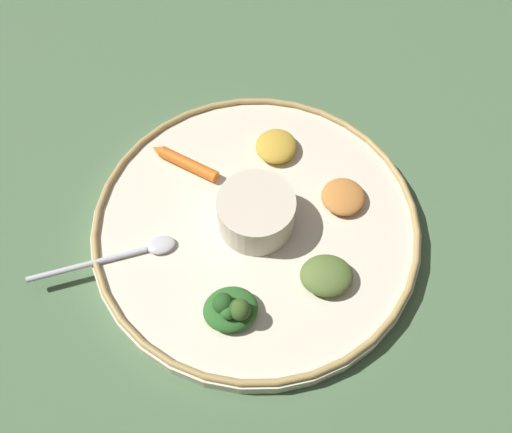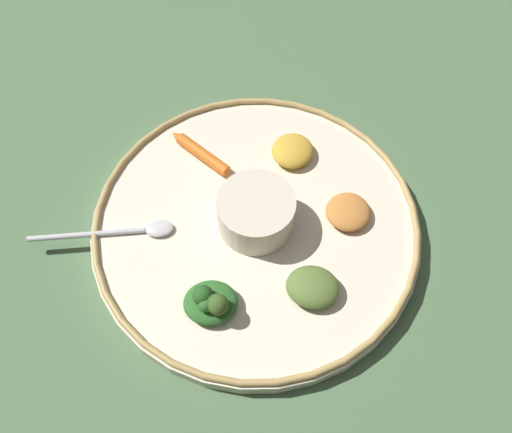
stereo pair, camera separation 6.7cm
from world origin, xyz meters
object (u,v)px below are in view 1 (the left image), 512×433
at_px(center_bowl, 256,212).
at_px(carrot_near_spoon, 185,162).
at_px(greens_pile, 231,309).
at_px(spoon, 126,254).

height_order(center_bowl, carrot_near_spoon, center_bowl).
bearing_deg(center_bowl, greens_pile, 104.18).
bearing_deg(greens_pile, carrot_near_spoon, -45.06).
xyz_separation_m(center_bowl, carrot_near_spoon, (0.12, -0.03, -0.02)).
height_order(spoon, carrot_near_spoon, carrot_near_spoon).
bearing_deg(center_bowl, carrot_near_spoon, -15.53).
bearing_deg(carrot_near_spoon, center_bowl, 164.47).
height_order(spoon, greens_pile, greens_pile).
relative_size(center_bowl, carrot_near_spoon, 0.95).
relative_size(spoon, carrot_near_spoon, 1.39).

